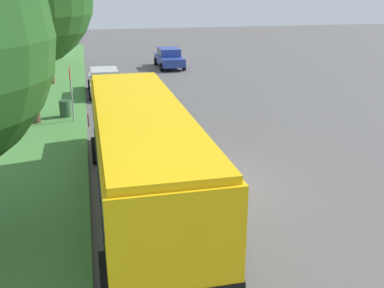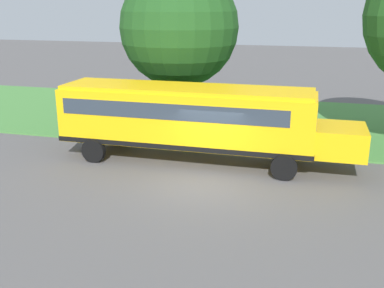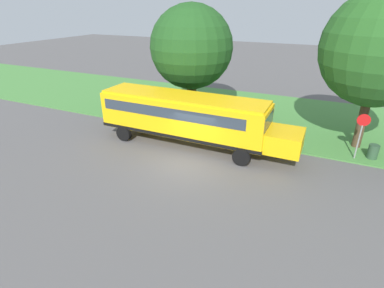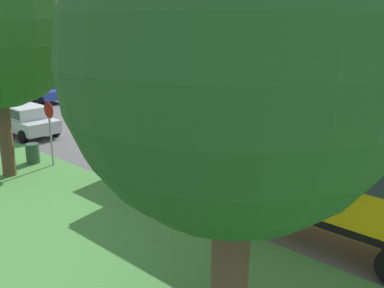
{
  "view_description": "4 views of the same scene",
  "coord_description": "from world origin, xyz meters",
  "px_view_note": "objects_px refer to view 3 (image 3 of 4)",
  "views": [
    {
      "loc": [
        -3.76,
        -13.29,
        6.27
      ],
      "look_at": [
        -0.53,
        0.54,
        1.28
      ],
      "focal_mm": 42.0,
      "sensor_mm": 36.0,
      "label": 1
    },
    {
      "loc": [
        15.05,
        3.57,
        6.36
      ],
      "look_at": [
        -1.0,
        -0.7,
        1.19
      ],
      "focal_mm": 42.0,
      "sensor_mm": 36.0,
      "label": 2
    },
    {
      "loc": [
        13.17,
        6.51,
        8.11
      ],
      "look_at": [
        -0.01,
        0.39,
        1.3
      ],
      "focal_mm": 28.0,
      "sensor_mm": 36.0,
      "label": 3
    },
    {
      "loc": [
        -13.5,
        -7.87,
        5.97
      ],
      "look_at": [
        -1.83,
        3.21,
        1.45
      ],
      "focal_mm": 42.0,
      "sensor_mm": 36.0,
      "label": 4
    }
  ],
  "objects_px": {
    "oak_tree_roadside_mid": "(378,49)",
    "stop_sign": "(361,131)",
    "oak_tree_beside_bus": "(192,47)",
    "trash_bin": "(373,152)",
    "school_bus": "(187,115)"
  },
  "relations": [
    {
      "from": "oak_tree_roadside_mid",
      "to": "stop_sign",
      "type": "relative_size",
      "value": 3.32
    },
    {
      "from": "oak_tree_beside_bus",
      "to": "stop_sign",
      "type": "distance_m",
      "value": 12.46
    },
    {
      "from": "stop_sign",
      "to": "trash_bin",
      "type": "bearing_deg",
      "value": 114.48
    },
    {
      "from": "oak_tree_roadside_mid",
      "to": "stop_sign",
      "type": "xyz_separation_m",
      "value": [
        1.78,
        -0.03,
        -4.17
      ]
    },
    {
      "from": "school_bus",
      "to": "oak_tree_beside_bus",
      "type": "height_order",
      "value": "oak_tree_beside_bus"
    },
    {
      "from": "stop_sign",
      "to": "oak_tree_beside_bus",
      "type": "bearing_deg",
      "value": -103.92
    },
    {
      "from": "oak_tree_beside_bus",
      "to": "trash_bin",
      "type": "bearing_deg",
      "value": 78.85
    },
    {
      "from": "oak_tree_beside_bus",
      "to": "stop_sign",
      "type": "xyz_separation_m",
      "value": [
        2.87,
        11.59,
        -3.54
      ]
    },
    {
      "from": "oak_tree_roadside_mid",
      "to": "trash_bin",
      "type": "height_order",
      "value": "oak_tree_roadside_mid"
    },
    {
      "from": "trash_bin",
      "to": "oak_tree_beside_bus",
      "type": "bearing_deg",
      "value": -101.15
    },
    {
      "from": "stop_sign",
      "to": "trash_bin",
      "type": "relative_size",
      "value": 3.04
    },
    {
      "from": "oak_tree_beside_bus",
      "to": "trash_bin",
      "type": "relative_size",
      "value": 9.2
    },
    {
      "from": "trash_bin",
      "to": "stop_sign",
      "type": "bearing_deg",
      "value": -65.52
    },
    {
      "from": "oak_tree_roadside_mid",
      "to": "oak_tree_beside_bus",
      "type": "bearing_deg",
      "value": -95.37
    },
    {
      "from": "oak_tree_roadside_mid",
      "to": "stop_sign",
      "type": "height_order",
      "value": "oak_tree_roadside_mid"
    }
  ]
}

